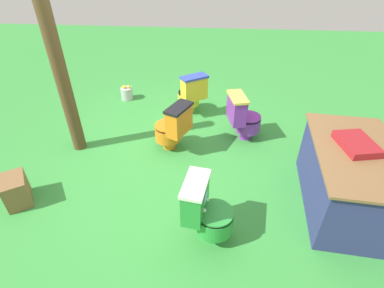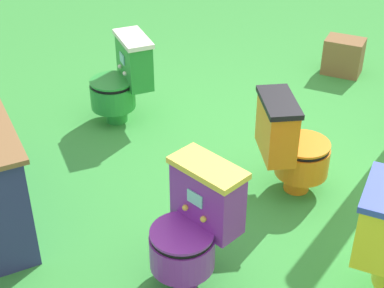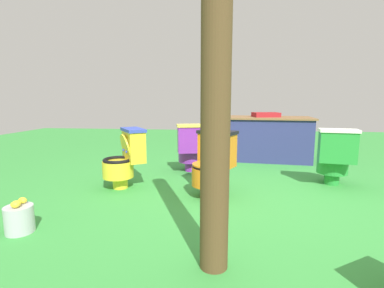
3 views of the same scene
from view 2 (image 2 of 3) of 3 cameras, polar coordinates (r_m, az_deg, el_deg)
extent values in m
plane|color=green|center=(4.38, 7.39, -2.78)|extent=(14.00, 14.00, 0.00)
cylinder|color=purple|center=(3.48, -0.69, -12.19)|extent=(0.22, 0.22, 0.14)
cylinder|color=purple|center=(3.35, -0.96, -10.30)|extent=(0.45, 0.45, 0.20)
torus|color=black|center=(3.27, -0.98, -8.87)|extent=(0.43, 0.43, 0.04)
cylinder|color=#EACC4C|center=(3.31, -0.97, -9.54)|extent=(0.29, 0.29, 0.01)
cube|color=purple|center=(3.28, 1.50, -5.22)|extent=(0.44, 0.28, 0.37)
cube|color=#EACC4C|center=(3.16, 1.55, -2.32)|extent=(0.47, 0.31, 0.04)
cube|color=#8CE0E5|center=(3.20, 0.26, -5.31)|extent=(0.11, 0.03, 0.08)
cylinder|color=purple|center=(3.26, -0.98, -8.58)|extent=(0.43, 0.43, 0.02)
sphere|color=#EACC4C|center=(3.22, 1.10, -7.28)|extent=(0.04, 0.04, 0.04)
sphere|color=#EACC4C|center=(3.30, -0.66, -6.18)|extent=(0.04, 0.04, 0.04)
cylinder|color=green|center=(4.99, -7.30, 2.99)|extent=(0.21, 0.21, 0.14)
cylinder|color=green|center=(4.91, -7.66, 4.67)|extent=(0.42, 0.42, 0.20)
torus|color=black|center=(4.86, -7.76, 5.83)|extent=(0.41, 0.41, 0.04)
cylinder|color=white|center=(4.88, -7.71, 5.29)|extent=(0.28, 0.28, 0.01)
cube|color=green|center=(4.84, -5.60, 7.89)|extent=(0.44, 0.25, 0.37)
cube|color=white|center=(4.76, -5.73, 10.10)|extent=(0.46, 0.28, 0.04)
cube|color=#8CE0E5|center=(4.79, -6.79, 8.22)|extent=(0.11, 0.03, 0.08)
cylinder|color=green|center=(4.85, -7.78, 6.07)|extent=(0.41, 0.41, 0.02)
sphere|color=white|center=(4.77, -6.52, 6.80)|extent=(0.04, 0.04, 0.04)
sphere|color=white|center=(4.90, -7.00, 7.45)|extent=(0.04, 0.04, 0.04)
cylinder|color=orange|center=(4.22, 10.11, -3.48)|extent=(0.24, 0.24, 0.14)
cylinder|color=orange|center=(4.12, 10.60, -1.55)|extent=(0.49, 0.49, 0.20)
torus|color=black|center=(4.06, 10.76, -0.24)|extent=(0.47, 0.47, 0.04)
cylinder|color=black|center=(4.09, 10.69, -0.85)|extent=(0.32, 0.32, 0.01)
cube|color=orange|center=(3.93, 8.19, 1.44)|extent=(0.45, 0.35, 0.37)
cube|color=black|center=(3.83, 8.43, 4.04)|extent=(0.48, 0.38, 0.04)
cube|color=#8CE0E5|center=(3.93, 9.68, 2.15)|extent=(0.10, 0.05, 0.08)
cylinder|color=orange|center=(4.05, 10.79, 0.02)|extent=(0.48, 0.48, 0.02)
sphere|color=black|center=(4.04, 9.35, 1.43)|extent=(0.04, 0.04, 0.04)
sphere|color=black|center=(3.93, 9.86, 0.38)|extent=(0.04, 0.04, 0.04)
cube|color=yellow|center=(3.28, 17.73, -7.16)|extent=(0.39, 0.45, 0.37)
cube|color=brown|center=(5.91, 14.43, 8.23)|extent=(0.44, 0.41, 0.35)
camera|label=1|loc=(6.22, -17.98, 32.04)|focal=27.71mm
camera|label=3|loc=(6.16, 32.45, 14.12)|focal=26.18mm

